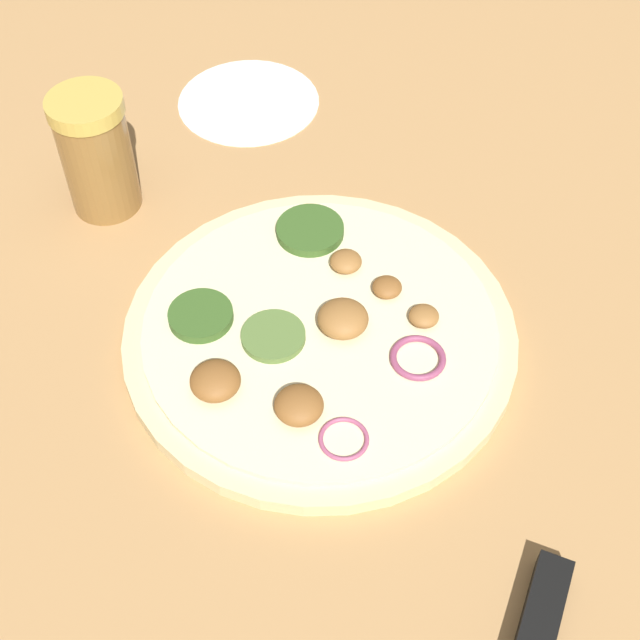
# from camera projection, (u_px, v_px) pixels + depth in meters

# --- Properties ---
(ground_plane) EXTENTS (3.00, 3.00, 0.00)m
(ground_plane) POSITION_uv_depth(u_px,v_px,m) (320.00, 340.00, 0.63)
(ground_plane) COLOR tan
(pizza) EXTENTS (0.28, 0.28, 0.03)m
(pizza) POSITION_uv_depth(u_px,v_px,m) (318.00, 332.00, 0.62)
(pizza) COLOR beige
(pizza) RESTS_ON ground_plane
(spice_jar) EXTENTS (0.06, 0.06, 0.10)m
(spice_jar) POSITION_uv_depth(u_px,v_px,m) (96.00, 153.00, 0.68)
(spice_jar) COLOR olive
(spice_jar) RESTS_ON ground_plane
(flour_patch) EXTENTS (0.13, 0.13, 0.00)m
(flour_patch) POSITION_uv_depth(u_px,v_px,m) (249.00, 101.00, 0.80)
(flour_patch) COLOR white
(flour_patch) RESTS_ON ground_plane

